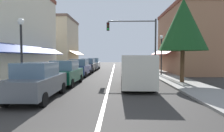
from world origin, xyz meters
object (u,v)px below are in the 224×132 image
object	(u,v)px
street_lamp_right_mid	(161,48)
street_lamp_left_near	(21,42)
traffic_signal_mast_arm	(139,37)
van_in_lane	(136,70)
tree_right_near	(183,25)
parked_car_second_left	(65,73)
parked_car_third_left	(80,68)
parked_car_far_left	(88,65)
parked_car_distant_left	(94,64)
parked_car_nearest_left	(37,81)

from	to	relation	value
street_lamp_right_mid	street_lamp_left_near	bearing A→B (deg)	-139.45
traffic_signal_mast_arm	street_lamp_left_near	bearing A→B (deg)	-128.37
van_in_lane	street_lamp_left_near	world-z (taller)	street_lamp_left_near
van_in_lane	tree_right_near	bearing A→B (deg)	26.69
parked_car_second_left	street_lamp_right_mid	distance (m)	10.34
parked_car_second_left	street_lamp_left_near	world-z (taller)	street_lamp_left_near
traffic_signal_mast_arm	tree_right_near	bearing A→B (deg)	-68.95
parked_car_third_left	tree_right_near	world-z (taller)	tree_right_near
street_lamp_left_near	parked_car_far_left	bearing A→B (deg)	82.41
parked_car_distant_left	traffic_signal_mast_arm	size ratio (longest dim) A/B	0.67
parked_car_second_left	parked_car_far_left	xyz separation A→B (m)	(-0.01, 10.37, 0.00)
parked_car_distant_left	street_lamp_right_mid	world-z (taller)	street_lamp_right_mid
parked_car_nearest_left	parked_car_second_left	bearing A→B (deg)	87.70
traffic_signal_mast_arm	street_lamp_right_mid	size ratio (longest dim) A/B	1.47
parked_car_far_left	street_lamp_right_mid	size ratio (longest dim) A/B	0.98
parked_car_far_left	tree_right_near	xyz separation A→B (m)	(8.60, -9.49, 3.52)
parked_car_far_left	street_lamp_left_near	xyz separation A→B (m)	(-1.73, -13.01, 2.00)
parked_car_second_left	traffic_signal_mast_arm	distance (m)	10.08
parked_car_second_left	tree_right_near	bearing A→B (deg)	6.90
parked_car_nearest_left	tree_right_near	xyz separation A→B (m)	(8.71, 5.21, 3.52)
parked_car_nearest_left	parked_car_far_left	distance (m)	14.69
parked_car_far_left	traffic_signal_mast_arm	bearing A→B (deg)	-26.38
parked_car_far_left	parked_car_third_left	bearing A→B (deg)	-90.54
van_in_lane	parked_car_third_left	bearing A→B (deg)	130.29
parked_car_nearest_left	street_lamp_right_mid	bearing A→B (deg)	50.01
parked_car_nearest_left	traffic_signal_mast_arm	world-z (taller)	traffic_signal_mast_arm
van_in_lane	street_lamp_right_mid	world-z (taller)	street_lamp_right_mid
traffic_signal_mast_arm	street_lamp_left_near	size ratio (longest dim) A/B	1.46
street_lamp_right_mid	van_in_lane	bearing A→B (deg)	-115.95
tree_right_near	parked_car_far_left	bearing A→B (deg)	132.18
parked_car_nearest_left	street_lamp_right_mid	size ratio (longest dim) A/B	0.99
parked_car_second_left	parked_car_distant_left	world-z (taller)	same
tree_right_near	van_in_lane	bearing A→B (deg)	-154.80
parked_car_far_left	traffic_signal_mast_arm	world-z (taller)	traffic_signal_mast_arm
parked_car_third_left	van_in_lane	bearing A→B (deg)	-50.19
parked_car_third_left	van_in_lane	distance (m)	8.07
street_lamp_left_near	van_in_lane	bearing A→B (deg)	15.15
van_in_lane	traffic_signal_mast_arm	bearing A→B (deg)	83.44
parked_car_second_left	street_lamp_right_mid	bearing A→B (deg)	36.67
parked_car_far_left	van_in_lane	size ratio (longest dim) A/B	0.79
street_lamp_left_near	parked_car_second_left	bearing A→B (deg)	56.55
tree_right_near	traffic_signal_mast_arm	bearing A→B (deg)	111.05
parked_car_second_left	tree_right_near	world-z (taller)	tree_right_near
parked_car_nearest_left	van_in_lane	size ratio (longest dim) A/B	0.79
street_lamp_right_mid	tree_right_near	distance (m)	5.27
parked_car_distant_left	van_in_lane	bearing A→B (deg)	-74.24
parked_car_nearest_left	van_in_lane	distance (m)	6.19
parked_car_nearest_left	tree_right_near	world-z (taller)	tree_right_near
parked_car_nearest_left	parked_car_far_left	size ratio (longest dim) A/B	1.00
parked_car_far_left	parked_car_nearest_left	bearing A→B (deg)	-90.16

